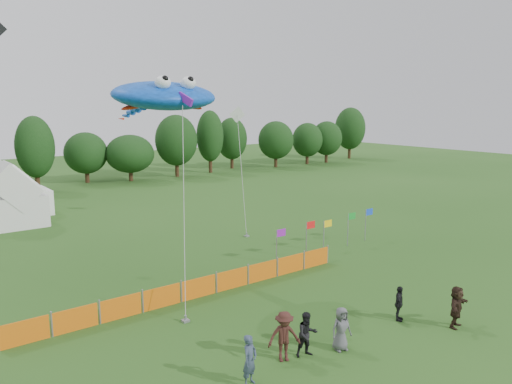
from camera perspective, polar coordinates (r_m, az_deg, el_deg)
ground at (r=21.63m, az=10.06°, el=-16.00°), size 160.00×160.00×0.00m
treeline at (r=60.35m, az=-21.73°, el=4.41°), size 104.57×8.78×8.36m
tent_left at (r=43.23m, az=-26.18°, el=-0.81°), size 4.57×4.57×4.03m
tent_right at (r=47.07m, az=-25.55°, el=-0.30°), size 4.89×3.91×3.45m
barrier_fence at (r=25.16m, az=-6.59°, el=-10.82°), size 17.90×0.06×1.00m
flag_row at (r=32.64m, az=8.23°, el=-4.19°), size 8.73×0.55×2.27m
spectator_a at (r=17.80m, az=-0.72°, el=-18.66°), size 0.76×0.64×1.79m
spectator_b at (r=19.65m, az=5.86°, el=-15.88°), size 0.99×0.86×1.74m
spectator_c at (r=19.22m, az=3.23°, el=-16.15°), size 1.43×1.15×1.93m
spectator_d at (r=23.30m, az=16.03°, el=-12.15°), size 0.99×0.81×1.58m
spectator_e at (r=20.26m, az=9.71°, el=-15.17°), size 0.95×0.73×1.73m
spectator_f at (r=23.40m, az=21.94°, el=-12.08°), size 1.78×0.97×1.83m
stingray_kite at (r=25.82m, az=-10.72°, el=10.69°), size 5.47×11.77×10.79m
small_kite_white at (r=37.45m, az=-1.89°, el=5.42°), size 2.34×3.61×9.25m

